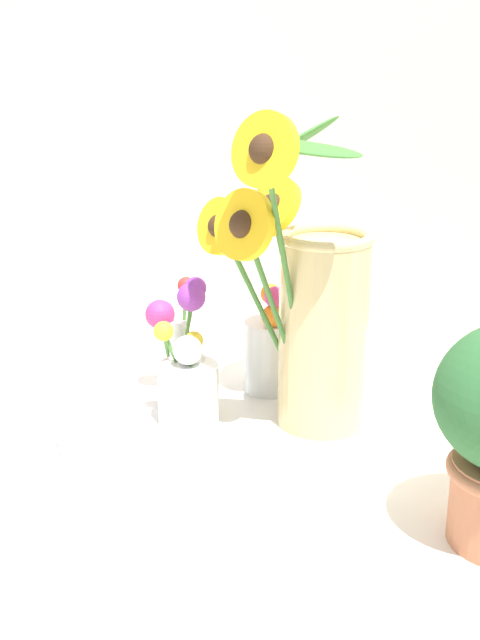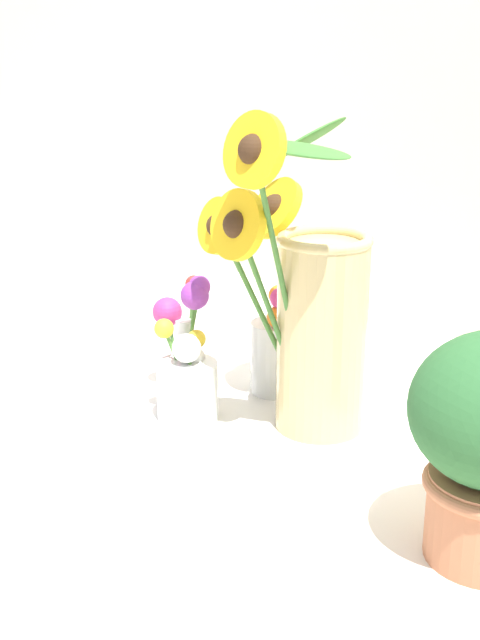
{
  "view_description": "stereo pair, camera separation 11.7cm",
  "coord_description": "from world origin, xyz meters",
  "px_view_note": "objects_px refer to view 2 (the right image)",
  "views": [
    {
      "loc": [
        0.75,
        -0.79,
        0.53
      ],
      "look_at": [
        0.01,
        0.03,
        0.16
      ],
      "focal_mm": 50.0,
      "sensor_mm": 36.0,
      "label": 1
    },
    {
      "loc": [
        0.83,
        -0.71,
        0.53
      ],
      "look_at": [
        0.01,
        0.03,
        0.16
      ],
      "focal_mm": 50.0,
      "sensor_mm": 36.0,
      "label": 2
    }
  ],
  "objects_px": {
    "vase_small_back": "(276,350)",
    "vase_bulb_right": "(185,338)",
    "vase_small_center": "(187,382)",
    "mason_jar_sunflowers": "(313,311)",
    "serving_tray": "(240,422)"
  },
  "relations": [
    {
      "from": "vase_small_back",
      "to": "vase_bulb_right",
      "type": "bearing_deg",
      "value": -130.48
    },
    {
      "from": "vase_small_center",
      "to": "vase_bulb_right",
      "type": "xyz_separation_m",
      "value": [
        -0.07,
        0.05,
        0.03
      ]
    },
    {
      "from": "vase_bulb_right",
      "to": "mason_jar_sunflowers",
      "type": "bearing_deg",
      "value": 14.06
    },
    {
      "from": "serving_tray",
      "to": "vase_small_center",
      "type": "xyz_separation_m",
      "value": [
        -0.04,
        -0.06,
        0.06
      ]
    },
    {
      "from": "vase_small_center",
      "to": "vase_small_back",
      "type": "bearing_deg",
      "value": 84.48
    },
    {
      "from": "vase_small_center",
      "to": "vase_small_back",
      "type": "distance_m",
      "value": 0.15
    },
    {
      "from": "vase_small_center",
      "to": "vase_bulb_right",
      "type": "bearing_deg",
      "value": 143.02
    },
    {
      "from": "vase_small_center",
      "to": "mason_jar_sunflowers",
      "type": "bearing_deg",
      "value": 38.39
    },
    {
      "from": "vase_small_center",
      "to": "vase_small_back",
      "type": "xyz_separation_m",
      "value": [
        0.01,
        0.15,
        0.01
      ]
    },
    {
      "from": "vase_small_back",
      "to": "serving_tray",
      "type": "bearing_deg",
      "value": -74.02
    },
    {
      "from": "mason_jar_sunflowers",
      "to": "vase_bulb_right",
      "type": "relative_size",
      "value": 2.29
    },
    {
      "from": "serving_tray",
      "to": "vase_small_back",
      "type": "xyz_separation_m",
      "value": [
        -0.03,
        0.09,
        0.07
      ]
    },
    {
      "from": "vase_bulb_right",
      "to": "vase_small_back",
      "type": "bearing_deg",
      "value": 49.52
    },
    {
      "from": "mason_jar_sunflowers",
      "to": "vase_small_center",
      "type": "bearing_deg",
      "value": -141.61
    },
    {
      "from": "serving_tray",
      "to": "vase_bulb_right",
      "type": "relative_size",
      "value": 2.68
    }
  ]
}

